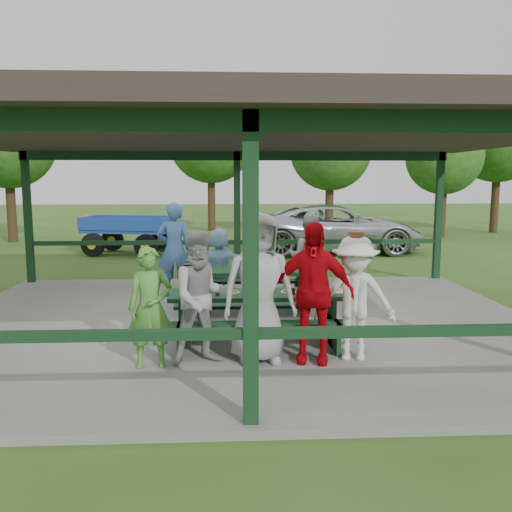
{
  "coord_description": "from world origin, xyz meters",
  "views": [
    {
      "loc": [
        -0.21,
        -8.86,
        2.48
      ],
      "look_at": [
        0.23,
        -0.3,
        1.25
      ],
      "focal_mm": 38.0,
      "sensor_mm": 36.0,
      "label": 1
    }
  ],
  "objects": [
    {
      "name": "contestant_grey_mid",
      "position": [
        0.18,
        -2.0,
        1.08
      ],
      "size": [
        1.05,
        0.77,
        1.96
      ],
      "primitive_type": "imported",
      "rotation": [
        0.0,
        0.0,
        0.16
      ],
      "color": "gray",
      "rests_on": "concrete_slab"
    },
    {
      "name": "farm_trailer",
      "position": [
        -3.51,
        9.14,
        0.67
      ],
      "size": [
        3.88,
        2.18,
        1.34
      ],
      "rotation": [
        0.0,
        0.0,
        -0.22
      ],
      "color": "navy",
      "rests_on": "ground"
    },
    {
      "name": "table_setting",
      "position": [
        0.18,
        -1.18,
        0.88
      ],
      "size": [
        2.41,
        0.45,
        0.1
      ],
      "color": "white",
      "rests_on": "picnic_table_near"
    },
    {
      "name": "pavilion_structure",
      "position": [
        0.0,
        0.0,
        3.17
      ],
      "size": [
        10.6,
        8.6,
        3.24
      ],
      "color": "black",
      "rests_on": "concrete_slab"
    },
    {
      "name": "spectator_lblue",
      "position": [
        -0.39,
        1.7,
        0.82
      ],
      "size": [
        1.35,
        0.49,
        1.43
      ],
      "primitive_type": "imported",
      "rotation": [
        0.0,
        0.0,
        3.19
      ],
      "color": "#8DBCDA",
      "rests_on": "concrete_slab"
    },
    {
      "name": "tree_far_right",
      "position": [
        12.12,
        15.65,
        4.35
      ],
      "size": [
        4.11,
        4.11,
        6.42
      ],
      "color": "#2F2112",
      "rests_on": "ground"
    },
    {
      "name": "tree_mid",
      "position": [
        4.17,
        14.46,
        3.69
      ],
      "size": [
        3.5,
        3.5,
        5.46
      ],
      "color": "#2F2112",
      "rests_on": "ground"
    },
    {
      "name": "tree_far_left",
      "position": [
        -8.74,
        12.94,
        3.94
      ],
      "size": [
        3.72,
        3.72,
        5.82
      ],
      "color": "#2F2112",
      "rests_on": "ground"
    },
    {
      "name": "contestant_red",
      "position": [
        0.87,
        -2.03,
        1.02
      ],
      "size": [
        1.15,
        0.68,
        1.84
      ],
      "primitive_type": "imported",
      "rotation": [
        0.0,
        0.0,
        -0.22
      ],
      "color": "#B5050D",
      "rests_on": "concrete_slab"
    },
    {
      "name": "spectator_grey",
      "position": [
        1.39,
        1.78,
        0.93
      ],
      "size": [
        0.96,
        0.84,
        1.66
      ],
      "primitive_type": "imported",
      "rotation": [
        0.0,
        0.0,
        2.85
      ],
      "color": "gray",
      "rests_on": "concrete_slab"
    },
    {
      "name": "contestant_white_fedora",
      "position": [
        1.45,
        -1.97,
        0.93
      ],
      "size": [
        1.18,
        0.85,
        1.7
      ],
      "rotation": [
        0.0,
        0.0,
        -0.24
      ],
      "color": "silver",
      "rests_on": "concrete_slab"
    },
    {
      "name": "pickup_truck",
      "position": [
        3.44,
        9.21,
        0.8
      ],
      "size": [
        5.83,
        2.77,
        1.61
      ],
      "primitive_type": "imported",
      "rotation": [
        0.0,
        0.0,
        1.59
      ],
      "color": "silver",
      "rests_on": "ground"
    },
    {
      "name": "ground",
      "position": [
        0.0,
        0.0,
        0.0
      ],
      "size": [
        90.0,
        90.0,
        0.0
      ],
      "primitive_type": "plane",
      "color": "#37571B",
      "rests_on": "ground"
    },
    {
      "name": "tree_left",
      "position": [
        -1.0,
        17.3,
        4.25
      ],
      "size": [
        4.01,
        4.01,
        6.27
      ],
      "color": "#2F2112",
      "rests_on": "ground"
    },
    {
      "name": "picnic_table_near",
      "position": [
        0.2,
        -1.2,
        0.57
      ],
      "size": [
        2.5,
        1.39,
        0.75
      ],
      "color": "black",
      "rests_on": "concrete_slab"
    },
    {
      "name": "tree_right",
      "position": [
        8.95,
        13.94,
        3.4
      ],
      "size": [
        3.22,
        3.22,
        5.03
      ],
      "color": "#2F2112",
      "rests_on": "ground"
    },
    {
      "name": "concrete_slab",
      "position": [
        0.0,
        0.0,
        0.05
      ],
      "size": [
        10.0,
        8.0,
        0.1
      ],
      "primitive_type": "cube",
      "color": "slate",
      "rests_on": "ground"
    },
    {
      "name": "contestant_grey_left",
      "position": [
        -0.55,
        -2.03,
        0.96
      ],
      "size": [
        0.99,
        0.86,
        1.73
      ],
      "primitive_type": "imported",
      "rotation": [
        0.0,
        0.0,
        0.28
      ],
      "color": "#939396",
      "rests_on": "concrete_slab"
    },
    {
      "name": "picnic_table_far",
      "position": [
        0.1,
        0.8,
        0.57
      ],
      "size": [
        2.37,
        1.39,
        0.75
      ],
      "color": "black",
      "rests_on": "concrete_slab"
    },
    {
      "name": "spectator_blue",
      "position": [
        -1.31,
        2.1,
        1.06
      ],
      "size": [
        0.74,
        0.53,
        1.92
      ],
      "primitive_type": "imported",
      "rotation": [
        0.0,
        0.0,
        3.24
      ],
      "color": "#3D66A0",
      "rests_on": "concrete_slab"
    },
    {
      "name": "contestant_green",
      "position": [
        -1.2,
        -2.13,
        0.87
      ],
      "size": [
        0.61,
        0.44,
        1.54
      ],
      "primitive_type": "imported",
      "rotation": [
        0.0,
        0.0,
        0.14
      ],
      "color": "#468E32",
      "rests_on": "concrete_slab"
    }
  ]
}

